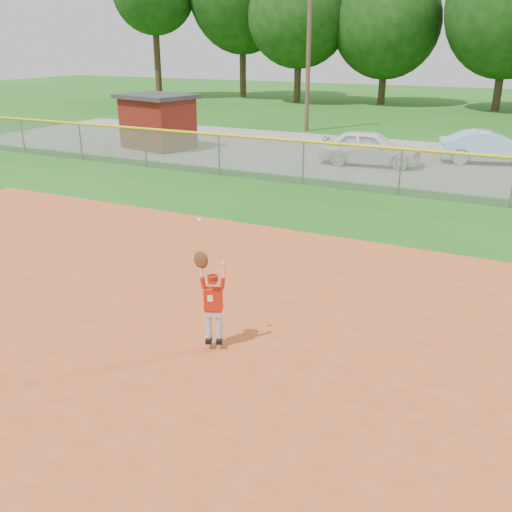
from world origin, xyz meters
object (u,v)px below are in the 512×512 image
at_px(utility_shed, 158,121).
at_px(car_blue, 490,147).
at_px(car_white_a, 370,148).
at_px(ballplayer, 212,298).

bearing_deg(utility_shed, car_blue, 12.16).
bearing_deg(utility_shed, car_white_a, 3.21).
xyz_separation_m(car_blue, utility_shed, (-14.08, -3.03, 0.57)).
relative_size(car_white_a, car_blue, 1.03).
bearing_deg(car_white_a, ballplayer, -179.11).
height_order(utility_shed, ballplayer, utility_shed).
relative_size(car_blue, ballplayer, 1.89).
bearing_deg(car_blue, utility_shed, 86.40).
relative_size(utility_shed, ballplayer, 1.80).
height_order(car_white_a, utility_shed, utility_shed).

